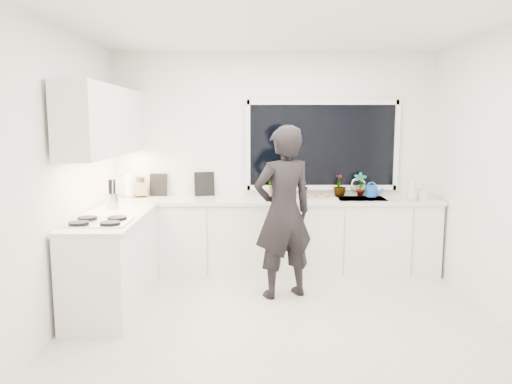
{
  "coord_description": "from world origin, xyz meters",
  "views": [
    {
      "loc": [
        -0.27,
        -4.51,
        1.85
      ],
      "look_at": [
        -0.24,
        0.4,
        1.15
      ],
      "focal_mm": 35.0,
      "sensor_mm": 36.0,
      "label": 1
    }
  ],
  "objects": [
    {
      "name": "picture_frame_large",
      "position": [
        -1.45,
        1.69,
        1.06
      ],
      "size": [
        0.22,
        0.04,
        0.28
      ],
      "primitive_type": "cube",
      "rotation": [
        0.0,
        0.0,
        -0.09
      ],
      "color": "black",
      "rests_on": "countertop_back"
    },
    {
      "name": "upper_cabinets",
      "position": [
        -1.79,
        0.7,
        1.85
      ],
      "size": [
        0.34,
        2.1,
        0.7
      ],
      "primitive_type": "cube",
      "color": "white",
      "rests_on": "wall_left"
    },
    {
      "name": "base_cabinets_left",
      "position": [
        -1.67,
        0.35,
        0.44
      ],
      "size": [
        0.58,
        1.6,
        0.88
      ],
      "primitive_type": "cube",
      "color": "white",
      "rests_on": "floor"
    },
    {
      "name": "watering_can",
      "position": [
        1.21,
        1.61,
        0.98
      ],
      "size": [
        0.15,
        0.15,
        0.13
      ],
      "primitive_type": "cylinder",
      "rotation": [
        0.0,
        0.0,
        -0.08
      ],
      "color": "blue",
      "rests_on": "countertop_back"
    },
    {
      "name": "faucet",
      "position": [
        1.05,
        1.65,
        1.03
      ],
      "size": [
        0.03,
        0.03,
        0.22
      ],
      "primitive_type": "cylinder",
      "color": "silver",
      "rests_on": "countertop_back"
    },
    {
      "name": "knife_block",
      "position": [
        -1.65,
        1.59,
        1.03
      ],
      "size": [
        0.15,
        0.13,
        0.22
      ],
      "primitive_type": "cube",
      "rotation": [
        0.0,
        0.0,
        0.25
      ],
      "color": "#935D44",
      "rests_on": "countertop_back"
    },
    {
      "name": "person",
      "position": [
        0.05,
        0.6,
        0.91
      ],
      "size": [
        0.78,
        0.65,
        1.81
      ],
      "primitive_type": "imported",
      "rotation": [
        0.0,
        0.0,
        3.53
      ],
      "color": "black",
      "rests_on": "floor"
    },
    {
      "name": "soap_bottles",
      "position": [
        1.65,
        1.3,
        1.06
      ],
      "size": [
        0.24,
        0.14,
        0.31
      ],
      "color": "#D8BF66",
      "rests_on": "countertop_back"
    },
    {
      "name": "picture_frame_small",
      "position": [
        -0.87,
        1.69,
        1.07
      ],
      "size": [
        0.25,
        0.07,
        0.3
      ],
      "primitive_type": "cube",
      "rotation": [
        0.0,
        0.0,
        0.2
      ],
      "color": "black",
      "rests_on": "countertop_back"
    },
    {
      "name": "window",
      "position": [
        0.6,
        1.73,
        1.55
      ],
      "size": [
        1.8,
        0.02,
        1.0
      ],
      "primitive_type": "cube",
      "color": "black",
      "rests_on": "wall_back"
    },
    {
      "name": "base_cabinets_back",
      "position": [
        0.0,
        1.45,
        0.44
      ],
      "size": [
        3.92,
        0.58,
        0.88
      ],
      "primitive_type": "cube",
      "color": "white",
      "rests_on": "floor"
    },
    {
      "name": "stovetop",
      "position": [
        -1.69,
        -0.0,
        0.94
      ],
      "size": [
        0.56,
        0.48,
        0.03
      ],
      "primitive_type": "cube",
      "color": "black",
      "rests_on": "countertop_left"
    },
    {
      "name": "floor",
      "position": [
        0.0,
        0.0,
        -0.01
      ],
      "size": [
        4.0,
        3.5,
        0.02
      ],
      "primitive_type": "cube",
      "color": "beige",
      "rests_on": "ground"
    },
    {
      "name": "wall_right",
      "position": [
        2.01,
        0.0,
        1.35
      ],
      "size": [
        0.02,
        3.5,
        2.7
      ],
      "primitive_type": "cube",
      "color": "white",
      "rests_on": "ground"
    },
    {
      "name": "countertop_back",
      "position": [
        0.0,
        1.44,
        0.9
      ],
      "size": [
        3.94,
        0.62,
        0.04
      ],
      "primitive_type": "cube",
      "color": "silver",
      "rests_on": "base_cabinets_back"
    },
    {
      "name": "paper_towel_roll",
      "position": [
        -1.79,
        1.55,
        1.05
      ],
      "size": [
        0.12,
        0.12,
        0.26
      ],
      "primitive_type": "cylinder",
      "rotation": [
        0.0,
        0.0,
        -0.13
      ],
      "color": "white",
      "rests_on": "countertop_back"
    },
    {
      "name": "pizza_tray",
      "position": [
        0.49,
        1.42,
        0.94
      ],
      "size": [
        0.52,
        0.42,
        0.03
      ],
      "primitive_type": "cube",
      "rotation": [
        0.0,
        0.0,
        0.18
      ],
      "color": "#B3B3B8",
      "rests_on": "countertop_back"
    },
    {
      "name": "ceiling",
      "position": [
        0.0,
        0.0,
        2.71
      ],
      "size": [
        4.0,
        3.5,
        0.02
      ],
      "primitive_type": "cube",
      "color": "white",
      "rests_on": "wall_back"
    },
    {
      "name": "herb_plants",
      "position": [
        0.37,
        1.61,
        1.07
      ],
      "size": [
        1.28,
        0.24,
        0.3
      ],
      "color": "#26662D",
      "rests_on": "countertop_back"
    },
    {
      "name": "sink",
      "position": [
        1.05,
        1.45,
        0.87
      ],
      "size": [
        0.58,
        0.42,
        0.14
      ],
      "primitive_type": "cube",
      "color": "silver",
      "rests_on": "countertop_back"
    },
    {
      "name": "pizza",
      "position": [
        0.49,
        1.42,
        0.95
      ],
      "size": [
        0.47,
        0.37,
        0.01
      ],
      "primitive_type": "cube",
      "rotation": [
        0.0,
        0.0,
        0.18
      ],
      "color": "red",
      "rests_on": "pizza_tray"
    },
    {
      "name": "wall_back",
      "position": [
        0.0,
        1.76,
        1.35
      ],
      "size": [
        4.0,
        0.02,
        2.7
      ],
      "primitive_type": "cube",
      "color": "white",
      "rests_on": "ground"
    },
    {
      "name": "countertop_left",
      "position": [
        -1.67,
        0.35,
        0.9
      ],
      "size": [
        0.62,
        1.6,
        0.04
      ],
      "primitive_type": "cube",
      "color": "silver",
      "rests_on": "base_cabinets_left"
    },
    {
      "name": "utensil_crock",
      "position": [
        -1.78,
        0.8,
        1.0
      ],
      "size": [
        0.17,
        0.17,
        0.16
      ],
      "primitive_type": "cylinder",
      "rotation": [
        0.0,
        0.0,
        -0.41
      ],
      "color": "silver",
      "rests_on": "countertop_left"
    },
    {
      "name": "wall_left",
      "position": [
        -2.01,
        0.0,
        1.35
      ],
      "size": [
        0.02,
        3.5,
        2.7
      ],
      "primitive_type": "cube",
      "color": "white",
      "rests_on": "ground"
    }
  ]
}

